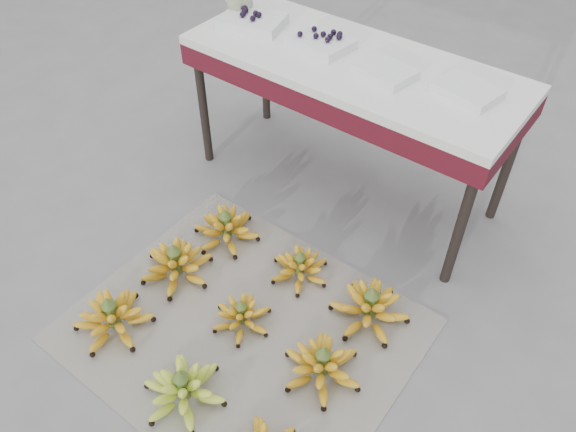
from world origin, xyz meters
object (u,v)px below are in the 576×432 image
Objects in this scene: tray_left at (321,41)px; vendor_table at (352,76)px; bunch_back_center at (300,267)px; bunch_back_right at (370,308)px; bunch_mid_center at (242,316)px; tray_right at (385,72)px; bunch_back_left at (226,228)px; tray_far_left at (252,21)px; tray_far_right at (467,91)px; bunch_front_left at (113,317)px; bunch_mid_right at (322,366)px; newspaper_mat at (243,329)px; bunch_front_center at (184,389)px; bunch_mid_left at (176,264)px.

vendor_table is at bearing -2.06° from tray_left.
bunch_back_right reaches higher than bunch_back_center.
tray_right is at bearing 109.83° from bunch_mid_center.
tray_right is (0.03, 0.90, 0.66)m from bunch_mid_center.
tray_far_left reaches higher than bunch_back_left.
bunch_front_left is at bearing -119.81° from tray_far_right.
tray_right is (0.34, -0.04, -0.01)m from tray_left.
bunch_back_center is at bearing -116.34° from tray_far_right.
bunch_back_right is 1.13m from tray_left.
tray_right is at bearing 97.83° from bunch_back_center.
bunch_mid_center is 1.11m from tray_right.
bunch_mid_center is 0.83× the size of bunch_mid_right.
bunch_front_left is 0.50m from bunch_mid_center.
bunch_front_left is 0.77m from bunch_back_center.
tray_far_left reaches higher than bunch_front_left.
tray_right is at bearing 48.47° from bunch_back_left.
vendor_table is at bearing 62.54° from bunch_front_left.
vendor_table is 0.20m from tray_left.
tray_right reaches higher than bunch_back_right.
bunch_mid_center reaches higher than newspaper_mat.
tray_far_left is 1.02m from tray_far_right.
tray_left reaches higher than vendor_table.
newspaper_mat is 4.94× the size of tray_right.
bunch_front_center reaches higher than newspaper_mat.
tray_right is at bearing -1.33° from tray_far_left.
tray_far_right is (0.31, 0.63, 0.66)m from bunch_back_center.
vendor_table is (-0.18, 0.60, 0.56)m from bunch_back_center.
bunch_front_left is at bearing -119.33° from bunch_mid_center.
bunch_front_center reaches higher than bunch_back_left.
bunch_back_right reaches higher than bunch_back_left.
bunch_back_left is at bearing -123.20° from tray_right.
tray_right and tray_far_right have the same top height.
bunch_front_left is 1.23× the size of bunch_mid_left.
bunch_back_center is at bearing 154.10° from bunch_mid_right.
tray_far_left is (-1.04, 0.91, 0.65)m from bunch_mid_right.
bunch_mid_right is 1.20m from vendor_table.
tray_far_left is at bearing 86.53° from bunch_front_left.
tray_left is at bearing 144.31° from bunch_mid_right.
bunch_back_center reaches higher than bunch_mid_center.
bunch_front_center is 1.44× the size of tray_right.
bunch_mid_center is at bearing -109.79° from tray_far_right.
bunch_front_left is 0.43m from bunch_front_center.
bunch_back_right is 1.57× the size of tray_far_right.
bunch_back_center is 0.19× the size of vendor_table.
newspaper_mat is at bearing -85.65° from bunch_back_center.
tray_right is at bearing 97.78° from bunch_back_right.
bunch_back_right is (0.00, 0.32, 0.00)m from bunch_mid_right.
bunch_back_left is 1.31× the size of tray_right.
bunch_mid_center is 1.08× the size of tray_left.
tray_far_left is (-0.28, 1.23, 0.65)m from bunch_front_left.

